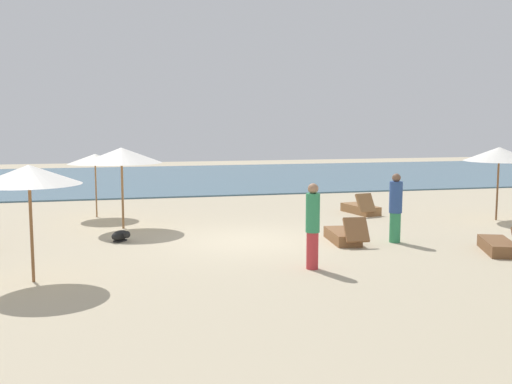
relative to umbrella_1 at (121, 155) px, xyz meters
The scene contains 12 objects.
ground_plane 4.56m from the umbrella_1, 39.66° to the right, with size 60.00×60.00×0.00m, color #BCAD8E.
ocean_water 14.89m from the umbrella_1, 77.78° to the left, with size 48.00×16.00×0.06m, color #476B7F.
umbrella_1 is the anchor object (origin of this frame).
umbrella_3 11.28m from the umbrella_1, ahead, with size 2.10×2.10×2.25m.
umbrella_4 5.66m from the umbrella_1, 108.20° to the right, with size 1.93×1.93×2.23m.
umbrella_6 2.41m from the umbrella_1, 109.04° to the left, with size 1.72×1.72×2.01m.
lounger_0 10.13m from the umbrella_1, 31.91° to the right, with size 1.17×1.80×0.67m.
lounger_1 6.57m from the umbrella_1, 31.53° to the right, with size 0.76×1.72×0.71m.
lounger_2 7.95m from the umbrella_1, ahead, with size 0.89×1.72×0.74m.
person_0 7.62m from the umbrella_1, 28.48° to the right, with size 0.37×0.37×1.74m.
person_5 6.87m from the umbrella_1, 56.79° to the right, with size 0.35×0.35×1.78m.
dog 2.70m from the umbrella_1, 92.87° to the right, with size 0.56×0.59×0.30m.
Camera 1 is at (-3.36, -14.50, 3.05)m, focal length 41.78 mm.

